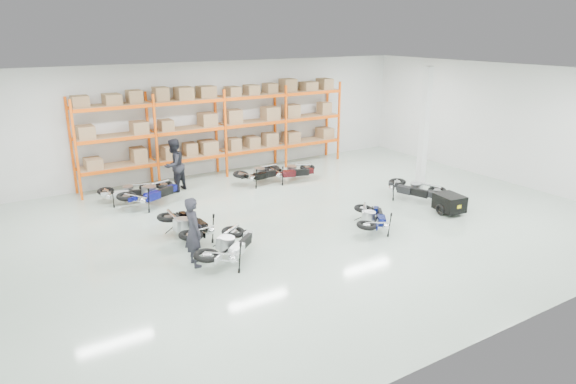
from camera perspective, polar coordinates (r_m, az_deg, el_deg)
room at (r=15.32m, az=2.64°, el=4.55°), size 18.00×18.00×18.00m
pallet_rack at (r=20.85m, az=-7.52°, el=7.97°), size 11.28×0.98×3.62m
structural_column at (r=19.03m, az=14.88°, el=6.58°), size 0.25×0.25×4.50m
moto_blue_centre at (r=15.33m, az=9.33°, el=-2.42°), size 1.68×1.87×1.10m
moto_silver_left at (r=13.20m, az=-6.59°, el=-5.39°), size 2.06×1.95×1.23m
moto_black_far_left at (r=14.66m, az=-11.17°, el=-3.15°), size 1.03×1.98×1.26m
moto_touring_right at (r=18.30m, az=13.81°, el=0.76°), size 1.42×2.02×1.18m
trailer at (r=17.34m, az=17.49°, el=-1.16°), size 0.82×1.53×0.63m
moto_back_a at (r=17.87m, az=-15.05°, el=0.36°), size 2.15×1.64×1.25m
moto_back_b at (r=18.41m, az=-17.49°, el=0.39°), size 1.81×1.18×1.08m
moto_back_c at (r=19.75m, az=-3.14°, el=2.44°), size 1.84×1.03×1.15m
moto_back_d at (r=20.04m, az=0.37°, el=2.69°), size 1.94×1.32×1.14m
person_left at (r=13.03m, az=-10.45°, el=-4.38°), size 0.46×0.67×1.80m
person_back at (r=19.13m, az=-12.55°, el=2.90°), size 1.21×1.14×1.96m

